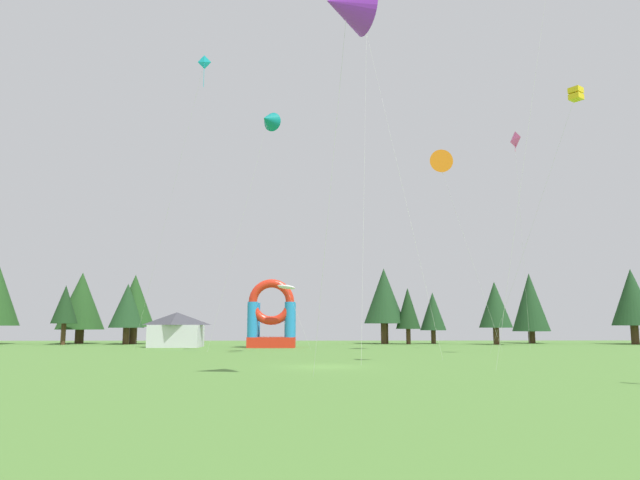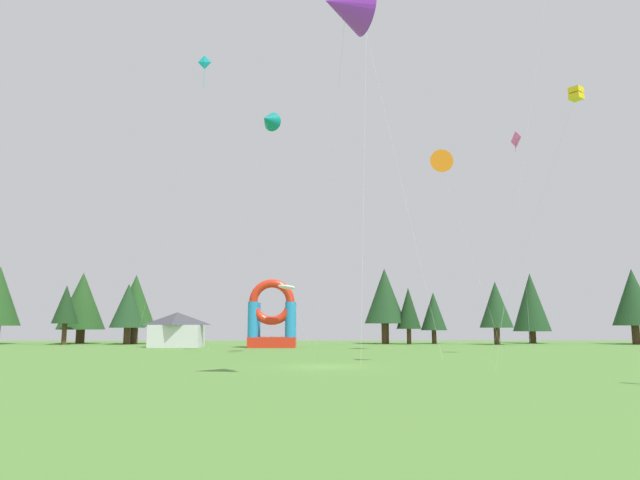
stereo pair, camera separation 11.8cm
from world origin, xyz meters
name	(u,v)px [view 1 (the left image)]	position (x,y,z in m)	size (l,w,h in m)	color
ground_plane	(324,367)	(0.00, 0.00, 0.00)	(120.00, 120.00, 0.00)	#548438
kite_pink_diamond	(514,141)	(19.06, 20.18, 20.10)	(1.91, 3.49, 20.81)	#EA599E
kite_teal_delta	(268,120)	(-4.63, 16.88, 20.92)	(6.59, 3.86, 21.86)	#0C7F7A
kite_orange_delta	(440,163)	(11.61, 19.72, 17.74)	(6.36, 2.12, 18.87)	orange
kite_purple_delta	(347,7)	(0.78, -10.46, 16.39)	(2.82, 5.29, 17.54)	purple
kite_black_delta	(367,4)	(3.52, 7.21, 26.81)	(2.02, 6.46, 27.56)	black
kite_yellow_box	(576,95)	(20.32, 9.53, 20.57)	(6.11, 7.93, 21.11)	yellow
kite_white_parafoil	(286,287)	(-3.24, 27.10, 6.36)	(3.59, 1.17, 6.79)	white
kite_cyan_diamond	(203,69)	(-10.58, 16.12, 25.47)	(7.85, 7.75, 26.44)	#19B7CC
kite_lime_delta	(364,21)	(3.52, 9.99, 26.91)	(6.05, 4.39, 27.78)	#8CD826
inflatable_orange_dome	(272,322)	(-4.91, 30.21, 2.77)	(5.15, 4.08, 7.36)	red
festival_tent	(176,330)	(-15.53, 31.49, 1.91)	(5.46, 4.26, 3.82)	silver
tree_row_1	(65,305)	(-31.63, 40.56, 4.97)	(3.22, 3.22, 7.44)	#4C331E
tree_row_2	(81,301)	(-31.46, 45.38, 5.63)	(6.24, 6.24, 9.48)	#4C331E
tree_row_3	(127,306)	(-24.19, 41.80, 4.86)	(4.48, 4.48, 7.72)	#4C331E
tree_row_4	(135,301)	(-23.75, 43.40, 5.57)	(5.30, 5.30, 9.03)	#4C331E
tree_row_5	(384,296)	(9.09, 43.23, 6.22)	(5.36, 5.36, 9.91)	#4C331E
tree_row_6	(408,309)	(12.00, 42.01, 4.55)	(3.17, 3.17, 7.24)	#4C331E
tree_row_7	(433,311)	(15.62, 43.75, 4.22)	(3.42, 3.42, 6.76)	#4C331E
tree_row_8	(495,305)	(22.81, 40.10, 4.98)	(4.16, 4.16, 7.94)	#4C331E
tree_row_9	(530,302)	(29.25, 45.21, 5.50)	(4.97, 4.97, 9.45)	#4C331E
tree_row_10	(632,297)	(40.85, 40.70, 5.98)	(5.32, 5.32, 9.68)	#4C331E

